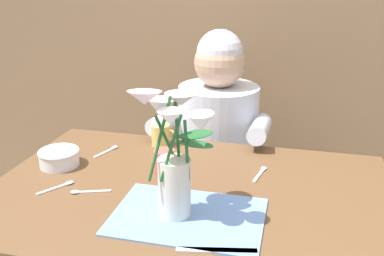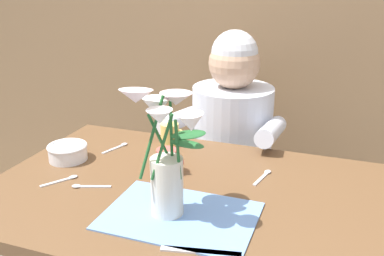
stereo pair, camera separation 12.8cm
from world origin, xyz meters
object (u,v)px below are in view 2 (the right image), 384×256
Objects in this scene: flower_vase at (165,150)px; dinner_knife at (201,252)px; ceramic_bowl at (68,152)px; ceramic_mug at (167,161)px; tea_cup at (170,134)px; seated_person at (231,162)px.

flower_vase reaches higher than dinner_knife.
ceramic_mug reaches higher than ceramic_bowl.
flower_vase is 3.81× the size of ceramic_mug.
ceramic_mug reaches higher than dinner_knife.
tea_cup is (-0.18, 0.46, -0.15)m from flower_vase.
dinner_knife is 2.04× the size of tea_cup.
flower_vase is 3.81× the size of tea_cup.
ceramic_bowl is (-0.46, 0.21, -0.16)m from flower_vase.
seated_person is 5.97× the size of dinner_knife.
ceramic_bowl is at bearing -175.96° from ceramic_mug.
flower_vase is at bearing 125.37° from dinner_knife.
ceramic_bowl is 1.46× the size of tea_cup.
seated_person is 0.40m from tea_cup.
tea_cup is at bearing 111.60° from flower_vase.
ceramic_mug is at bearing 112.55° from flower_vase.
dinner_knife is (0.14, -0.13, -0.18)m from flower_vase.
flower_vase is 1.87× the size of dinner_knife.
seated_person reaches higher than ceramic_mug.
seated_person is 8.35× the size of ceramic_bowl.
tea_cup is 1.00× the size of ceramic_mug.
ceramic_mug is at bearing 111.55° from dinner_knife.
ceramic_mug is (-0.08, -0.52, 0.22)m from seated_person.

